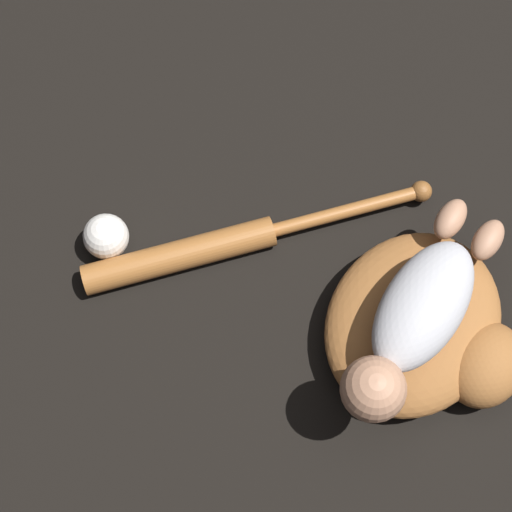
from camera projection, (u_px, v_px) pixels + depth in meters
name	position (u px, v px, depth m)	size (l,w,h in m)	color
ground_plane	(413.00, 325.00, 1.40)	(6.00, 6.00, 0.00)	black
baseball_glove	(425.00, 330.00, 1.35)	(0.39, 0.38, 0.10)	#935B2D
baby_figure	(415.00, 320.00, 1.26)	(0.39, 0.22, 0.10)	#B2B2B7
baseball_bat	(214.00, 246.00, 1.42)	(0.31, 0.55, 0.05)	#9E602D
baseball	(106.00, 236.00, 1.41)	(0.08, 0.08, 0.08)	white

